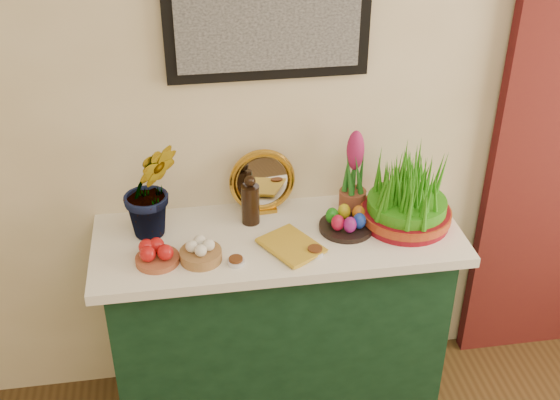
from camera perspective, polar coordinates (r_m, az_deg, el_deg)
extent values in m
cube|color=#FFECBF|center=(2.69, 1.60, 8.57)|extent=(4.00, 0.04, 2.70)
cube|color=black|center=(2.53, -1.00, 15.55)|extent=(0.74, 0.03, 0.54)
cube|color=#A5A5A5|center=(2.52, -0.94, 15.44)|extent=(0.66, 0.01, 0.46)
cube|color=#153B22|center=(2.96, -0.15, -10.21)|extent=(1.30, 0.45, 0.85)
cube|color=white|center=(2.69, -0.17, -3.10)|extent=(1.40, 0.55, 0.04)
imported|color=#257223|center=(2.59, -10.56, 2.06)|extent=(0.28, 0.25, 0.51)
cylinder|color=#A15131|center=(2.56, -9.92, -4.78)|extent=(0.20, 0.20, 0.02)
cylinder|color=#A47D42|center=(2.54, -6.45, -4.49)|extent=(0.20, 0.20, 0.04)
cylinder|color=black|center=(2.70, -2.42, -0.35)|extent=(0.07, 0.07, 0.16)
sphere|color=black|center=(2.65, -2.47, 1.55)|extent=(0.04, 0.04, 0.04)
cube|color=#BE8C2A|center=(2.81, -1.38, -0.78)|extent=(0.11, 0.06, 0.02)
torus|color=#BE8C2A|center=(2.76, -1.45, 1.57)|extent=(0.27, 0.08, 0.27)
cylinder|color=silver|center=(2.75, -1.44, 1.52)|extent=(0.20, 0.04, 0.20)
imported|color=gold|center=(2.54, -0.54, -4.39)|extent=(0.24, 0.27, 0.03)
cylinder|color=silver|center=(2.52, -3.60, -5.05)|extent=(0.06, 0.06, 0.02)
cylinder|color=#592D14|center=(2.51, -3.61, -4.81)|extent=(0.05, 0.05, 0.01)
cylinder|color=silver|center=(2.56, 2.86, -4.25)|extent=(0.07, 0.07, 0.02)
cylinder|color=#592D14|center=(2.56, 2.86, -4.00)|extent=(0.05, 0.05, 0.01)
cylinder|color=black|center=(2.71, 5.39, -2.18)|extent=(0.25, 0.25, 0.02)
ellipsoid|color=#C0133A|center=(2.65, 4.72, -1.86)|extent=(0.05, 0.05, 0.07)
ellipsoid|color=#193BB4|center=(2.67, 6.47, -1.70)|extent=(0.05, 0.05, 0.07)
ellipsoid|color=yellow|center=(2.72, 5.23, -0.94)|extent=(0.05, 0.05, 0.07)
ellipsoid|color=#1D8618|center=(2.69, 4.25, -1.27)|extent=(0.05, 0.05, 0.07)
ellipsoid|color=#CD6818|center=(2.71, 6.41, -1.08)|extent=(0.05, 0.05, 0.07)
ellipsoid|color=#931A7C|center=(2.64, 5.71, -2.02)|extent=(0.05, 0.05, 0.07)
cylinder|color=brown|center=(2.81, 5.90, -0.03)|extent=(0.11, 0.11, 0.09)
ellipsoid|color=#AB2259|center=(2.70, 6.15, 4.03)|extent=(0.07, 0.07, 0.17)
cylinder|color=maroon|center=(2.77, 10.16, -1.27)|extent=(0.34, 0.34, 0.06)
cylinder|color=#A01018|center=(2.76, 10.18, -1.05)|extent=(0.35, 0.35, 0.03)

